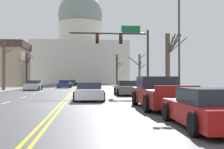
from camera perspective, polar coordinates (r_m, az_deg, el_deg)
ground at (r=16.84m, az=-9.69°, el=-5.70°), size 20.00×180.00×0.20m
signal_gantry at (r=29.55m, az=2.66°, el=5.73°), size 7.91×0.41×6.61m
street_lamp_right at (r=22.41m, az=12.03°, el=8.11°), size 2.41×0.24×8.08m
capitol_building at (r=94.21m, az=-6.14°, el=4.90°), size 28.19×21.82×30.97m
sedan_near_00 at (r=26.30m, az=2.97°, el=-2.66°), size 2.16×4.57×1.30m
sedan_near_01 at (r=19.99m, az=-4.48°, el=-3.35°), size 2.02×4.31×1.22m
pickup_truck_near_02 at (r=14.85m, az=9.21°, el=-3.68°), size 2.35×5.80×1.57m
sedan_near_03 at (r=9.27m, az=18.31°, el=-6.33°), size 2.18×4.61×1.18m
sedan_oncoming_00 at (r=39.11m, az=-14.92°, el=-2.06°), size 2.00×4.38×1.25m
sedan_oncoming_01 at (r=48.16m, az=-9.10°, el=-1.86°), size 2.18×4.51×1.23m
sedan_oncoming_02 at (r=62.02m, az=-8.07°, el=-1.66°), size 2.05×4.30×1.16m
sedan_oncoming_03 at (r=70.15m, az=-7.74°, el=-1.56°), size 2.22×4.64×1.18m
bare_tree_00 at (r=60.41m, az=0.95°, el=1.01°), size 1.47×1.44×6.33m
bare_tree_02 at (r=38.39m, az=5.28°, el=0.89°), size 2.40×1.35×4.54m
bare_tree_03 at (r=54.48m, az=-16.12°, el=1.16°), size 2.28×2.15×6.13m
bare_tree_04 at (r=24.01m, az=10.81°, el=2.43°), size 1.69×2.46×4.93m
bare_tree_05 at (r=37.02m, az=-20.15°, el=1.96°), size 2.50×2.37×6.45m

